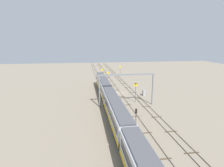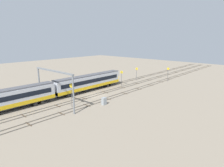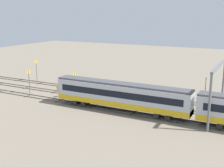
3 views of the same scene
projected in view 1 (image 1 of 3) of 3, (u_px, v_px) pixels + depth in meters
name	position (u px, v px, depth m)	size (l,w,h in m)	color
ground_plane	(118.00, 93.00, 62.14)	(193.24, 193.24, 0.00)	gray
track_near_foreground	(133.00, 92.00, 62.83)	(177.24, 2.40, 0.16)	#59544C
track_second_near	(118.00, 93.00, 62.12)	(177.24, 2.40, 0.16)	#59544C
track_with_train	(104.00, 94.00, 61.42)	(177.24, 2.40, 0.16)	#59544C
train	(128.00, 138.00, 27.82)	(100.00, 3.24, 4.80)	#B7BCC6
overhead_gantry	(127.00, 83.00, 48.78)	(0.40, 14.96, 8.61)	slate
speed_sign_near_foreground	(120.00, 70.00, 92.19)	(0.14, 0.90, 5.20)	#4C4C51
speed_sign_mid_trackside	(102.00, 72.00, 84.57)	(0.14, 0.96, 4.94)	#4C4C51
speed_sign_far_trackside	(108.00, 76.00, 74.57)	(0.14, 0.99, 5.14)	#4C4C51
speed_sign_distant_end	(136.00, 89.00, 52.08)	(0.14, 1.08, 5.62)	#4C4C51
signal_light_trackside_departure	(136.00, 118.00, 34.06)	(0.31, 0.32, 4.88)	#4C4C51
relay_cabinet	(144.00, 93.00, 59.22)	(1.09, 0.83, 1.78)	gray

